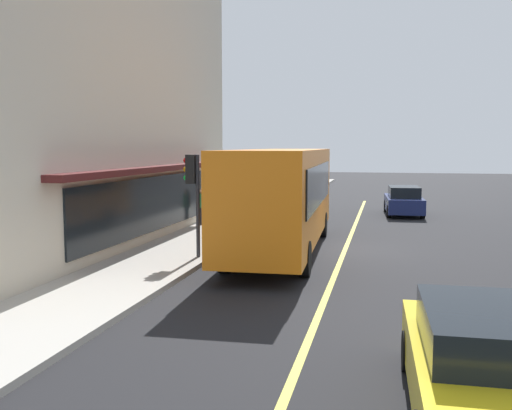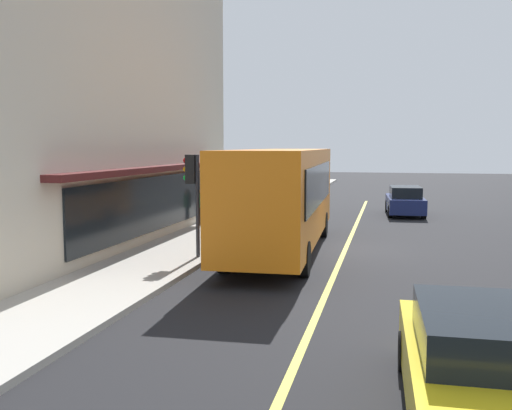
% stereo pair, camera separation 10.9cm
% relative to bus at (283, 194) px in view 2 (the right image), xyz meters
% --- Properties ---
extents(ground, '(120.00, 120.00, 0.00)m').
position_rel_bus_xyz_m(ground, '(1.10, -2.07, -1.99)').
color(ground, black).
extents(sidewalk, '(80.00, 3.03, 0.15)m').
position_rel_bus_xyz_m(sidewalk, '(1.10, 3.42, -1.91)').
color(sidewalk, '#B2ADA3').
rests_on(sidewalk, ground).
extents(lane_centre_stripe, '(36.00, 0.16, 0.01)m').
position_rel_bus_xyz_m(lane_centre_stripe, '(1.10, -2.07, -1.98)').
color(lane_centre_stripe, '#D8D14C').
rests_on(lane_centre_stripe, ground).
extents(storefront_building, '(18.82, 11.23, 12.69)m').
position_rel_bus_xyz_m(storefront_building, '(0.18, 10.25, 4.35)').
color(storefront_building, beige).
rests_on(storefront_building, ground).
extents(bus, '(11.22, 2.95, 3.50)m').
position_rel_bus_xyz_m(bus, '(0.00, 0.00, 0.00)').
color(bus, orange).
rests_on(bus, ground).
extents(traffic_light, '(0.30, 0.52, 3.20)m').
position_rel_bus_xyz_m(traffic_light, '(-2.19, 2.44, 0.55)').
color(traffic_light, '#2D2D33').
rests_on(traffic_light, sidewalk).
extents(car_navy, '(4.39, 2.05, 1.52)m').
position_rel_bus_xyz_m(car_navy, '(11.77, -4.34, -1.24)').
color(car_navy, navy).
rests_on(car_navy, ground).
extents(car_yellow, '(4.34, 1.94, 1.52)m').
position_rel_bus_xyz_m(car_yellow, '(-11.14, -4.69, -1.24)').
color(car_yellow, yellow).
rests_on(car_yellow, ground).
extents(pedestrian_by_curb, '(0.34, 0.34, 1.65)m').
position_rel_bus_xyz_m(pedestrian_by_curb, '(12.05, 2.88, -0.85)').
color(pedestrian_by_curb, black).
rests_on(pedestrian_by_curb, sidewalk).
extents(pedestrian_mid_block, '(0.34, 0.34, 1.59)m').
position_rel_bus_xyz_m(pedestrian_mid_block, '(4.76, 4.53, -0.89)').
color(pedestrian_mid_block, black).
rests_on(pedestrian_mid_block, sidewalk).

